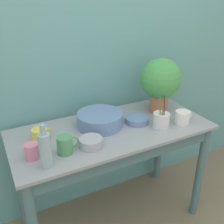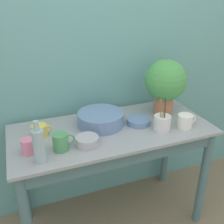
{
  "view_description": "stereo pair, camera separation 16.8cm",
  "coord_description": "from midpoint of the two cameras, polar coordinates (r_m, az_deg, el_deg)",
  "views": [
    {
      "loc": [
        -0.7,
        -1.05,
        1.65
      ],
      "look_at": [
        0.0,
        0.3,
        0.93
      ],
      "focal_mm": 42.0,
      "sensor_mm": 36.0,
      "label": 1
    },
    {
      "loc": [
        -0.55,
        -1.12,
        1.65
      ],
      "look_at": [
        0.0,
        0.3,
        0.93
      ],
      "focal_mm": 42.0,
      "sensor_mm": 36.0,
      "label": 2
    }
  ],
  "objects": [
    {
      "name": "bowl_wash_large",
      "position": [
        1.76,
        -5.41,
        -1.69
      ],
      "size": [
        0.31,
        0.31,
        0.09
      ],
      "color": "#6684B2",
      "rests_on": "counter_table"
    },
    {
      "name": "bottle_tall",
      "position": [
        1.4,
        -17.72,
        -7.9
      ],
      "size": [
        0.06,
        0.06,
        0.24
      ],
      "color": "#93B2BC",
      "rests_on": "counter_table"
    },
    {
      "name": "mug_yellow",
      "position": [
        1.67,
        -18.21,
        -4.75
      ],
      "size": [
        0.13,
        0.1,
        0.08
      ],
      "color": "#E5CC4C",
      "rests_on": "counter_table"
    },
    {
      "name": "potted_plant",
      "position": [
        1.9,
        8.02,
        6.68
      ],
      "size": [
        0.29,
        0.29,
        0.4
      ],
      "color": "#B7704C",
      "rests_on": "counter_table"
    },
    {
      "name": "wall_back",
      "position": [
        1.91,
        -7.62,
        11.44
      ],
      "size": [
        6.0,
        0.05,
        2.4
      ],
      "color": "#609E9E",
      "rests_on": "ground_plane"
    },
    {
      "name": "mug_pink",
      "position": [
        1.52,
        -20.08,
        -8.06
      ],
      "size": [
        0.11,
        0.08,
        0.09
      ],
      "color": "pink",
      "rests_on": "counter_table"
    },
    {
      "name": "bowl_small_steel",
      "position": [
        1.55,
        -7.75,
        -6.65
      ],
      "size": [
        0.14,
        0.14,
        0.05
      ],
      "color": "#A8A8B2",
      "rests_on": "counter_table"
    },
    {
      "name": "bowl_small_blue",
      "position": [
        1.8,
        2.82,
        -1.76
      ],
      "size": [
        0.16,
        0.16,
        0.04
      ],
      "color": "#6684B2",
      "rests_on": "counter_table"
    },
    {
      "name": "counter_table",
      "position": [
        1.81,
        -2.34,
        -8.64
      ],
      "size": [
        1.32,
        0.6,
        0.81
      ],
      "color": "slate",
      "rests_on": "ground_plane"
    },
    {
      "name": "mug_white",
      "position": [
        1.82,
        12.59,
        -1.21
      ],
      "size": [
        0.13,
        0.1,
        0.09
      ],
      "color": "white",
      "rests_on": "counter_table"
    },
    {
      "name": "utensil_cup",
      "position": [
        1.74,
        7.98,
        -1.84
      ],
      "size": [
        0.11,
        0.11,
        0.23
      ],
      "color": "silver",
      "rests_on": "counter_table"
    },
    {
      "name": "mug_green",
      "position": [
        1.51,
        -13.33,
        -7.03
      ],
      "size": [
        0.13,
        0.09,
        0.1
      ],
      "color": "#4C935B",
      "rests_on": "counter_table"
    }
  ]
}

